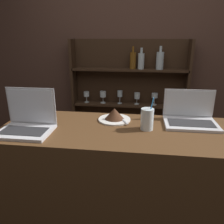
# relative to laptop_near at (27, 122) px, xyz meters

# --- Properties ---
(bar_counter) EXTENTS (1.72, 0.57, 1.10)m
(bar_counter) POSITION_rel_laptop_near_xyz_m (0.65, 0.09, -0.60)
(bar_counter) COLOR #4C3019
(bar_counter) RESTS_ON ground_plane
(back_wall) EXTENTS (7.00, 0.06, 2.70)m
(back_wall) POSITION_rel_laptop_near_xyz_m (0.65, 1.40, 0.20)
(back_wall) COLOR #4C3328
(back_wall) RESTS_ON ground_plane
(back_shelf) EXTENTS (1.31, 0.18, 1.62)m
(back_shelf) POSITION_rel_laptop_near_xyz_m (0.55, 1.32, -0.30)
(back_shelf) COLOR #332114
(back_shelf) RESTS_ON ground_plane
(laptop_near) EXTENTS (0.31, 0.23, 0.25)m
(laptop_near) POSITION_rel_laptop_near_xyz_m (0.00, 0.00, 0.00)
(laptop_near) COLOR silver
(laptop_near) RESTS_ON bar_counter
(laptop_far) EXTENTS (0.34, 0.24, 0.21)m
(laptop_far) POSITION_rel_laptop_near_xyz_m (1.01, 0.25, -0.01)
(laptop_far) COLOR silver
(laptop_far) RESTS_ON bar_counter
(cake_plate) EXTENTS (0.22, 0.22, 0.09)m
(cake_plate) POSITION_rel_laptop_near_xyz_m (0.51, 0.24, -0.02)
(cake_plate) COLOR silver
(cake_plate) RESTS_ON bar_counter
(water_glass) EXTENTS (0.08, 0.08, 0.21)m
(water_glass) POSITION_rel_laptop_near_xyz_m (0.73, 0.11, 0.01)
(water_glass) COLOR silver
(water_glass) RESTS_ON bar_counter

